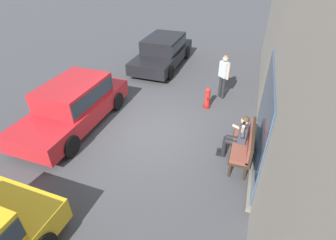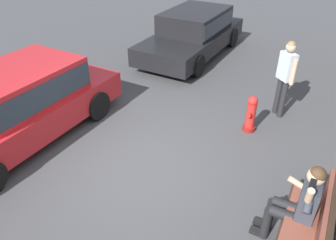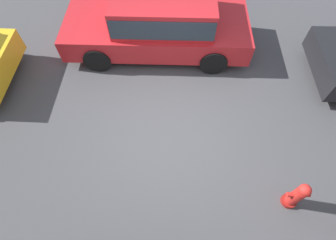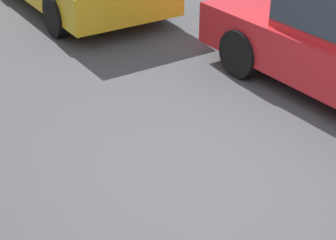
# 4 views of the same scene
# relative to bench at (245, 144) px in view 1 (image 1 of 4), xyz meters

# --- Properties ---
(ground_plane) EXTENTS (60.00, 60.00, 0.00)m
(ground_plane) POSITION_rel_bench_xyz_m (-0.44, -2.90, -0.61)
(ground_plane) COLOR #424244
(building_facade) EXTENTS (18.00, 0.51, 4.96)m
(building_facade) POSITION_rel_bench_xyz_m (-0.44, 0.50, 1.85)
(building_facade) COLOR #BCB29E
(building_facade) RESTS_ON ground_plane
(bench) EXTENTS (1.53, 0.55, 1.05)m
(bench) POSITION_rel_bench_xyz_m (0.00, 0.00, 0.00)
(bench) COLOR #332319
(bench) RESTS_ON ground_plane
(person_on_phone) EXTENTS (0.73, 0.74, 1.38)m
(person_on_phone) POSITION_rel_bench_xyz_m (-0.15, -0.23, 0.12)
(person_on_phone) COLOR black
(person_on_phone) RESTS_ON ground_plane
(parked_car_near) EXTENTS (4.51, 1.96, 1.38)m
(parked_car_near) POSITION_rel_bench_xyz_m (-6.07, -4.41, 0.14)
(parked_car_near) COLOR black
(parked_car_near) RESTS_ON ground_plane
(parked_car_mid) EXTENTS (4.42, 1.92, 1.46)m
(parked_car_mid) POSITION_rel_bench_xyz_m (-0.23, -5.49, 0.18)
(parked_car_mid) COLOR red
(parked_car_mid) RESTS_ON ground_plane
(pedestrian_standing) EXTENTS (0.40, 0.43, 1.73)m
(pedestrian_standing) POSITION_rel_bench_xyz_m (-3.55, -1.12, 0.41)
(pedestrian_standing) COLOR #232326
(pedestrian_standing) RESTS_ON ground_plane
(fire_hydrant) EXTENTS (0.38, 0.26, 0.81)m
(fire_hydrant) POSITION_rel_bench_xyz_m (-2.61, -1.51, -0.22)
(fire_hydrant) COLOR maroon
(fire_hydrant) RESTS_ON ground_plane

